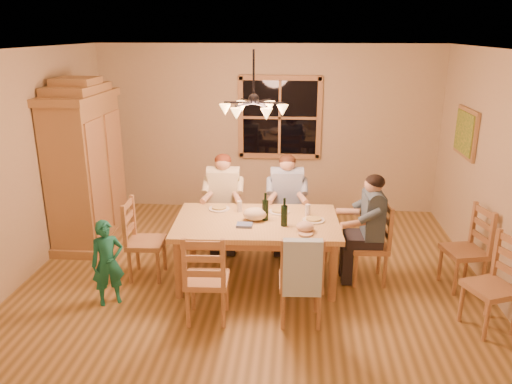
# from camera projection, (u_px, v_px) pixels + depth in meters

# --- Properties ---
(floor) EXTENTS (5.50, 5.50, 0.00)m
(floor) POSITION_uv_depth(u_px,v_px,m) (254.00, 275.00, 6.17)
(floor) COLOR brown
(floor) RESTS_ON ground
(ceiling) EXTENTS (5.50, 5.00, 0.02)m
(ceiling) POSITION_uv_depth(u_px,v_px,m) (254.00, 49.00, 5.34)
(ceiling) COLOR white
(ceiling) RESTS_ON wall_back
(wall_back) EXTENTS (5.50, 0.02, 2.70)m
(wall_back) POSITION_uv_depth(u_px,v_px,m) (267.00, 129.00, 8.12)
(wall_back) COLOR #CEB691
(wall_back) RESTS_ON floor
(wall_left) EXTENTS (0.02, 5.00, 2.70)m
(wall_left) POSITION_uv_depth(u_px,v_px,m) (26.00, 165.00, 5.97)
(wall_left) COLOR #CEB691
(wall_left) RESTS_ON floor
(wall_right) EXTENTS (0.02, 5.00, 2.70)m
(wall_right) POSITION_uv_depth(u_px,v_px,m) (500.00, 176.00, 5.53)
(wall_right) COLOR #CEB691
(wall_right) RESTS_ON floor
(window) EXTENTS (1.30, 0.06, 1.30)m
(window) POSITION_uv_depth(u_px,v_px,m) (280.00, 118.00, 8.01)
(window) COLOR black
(window) RESTS_ON wall_back
(painting) EXTENTS (0.06, 0.78, 0.64)m
(painting) POSITION_uv_depth(u_px,v_px,m) (466.00, 133.00, 6.60)
(painting) COLOR #A77D48
(painting) RESTS_ON wall_right
(chandelier) EXTENTS (0.77, 0.68, 0.71)m
(chandelier) POSITION_uv_depth(u_px,v_px,m) (254.00, 107.00, 5.53)
(chandelier) COLOR black
(chandelier) RESTS_ON ceiling
(armoire) EXTENTS (0.66, 1.40, 2.30)m
(armoire) POSITION_uv_depth(u_px,v_px,m) (86.00, 169.00, 6.92)
(armoire) COLOR #A77D48
(armoire) RESTS_ON floor
(dining_table) EXTENTS (1.98, 1.27, 0.76)m
(dining_table) POSITION_uv_depth(u_px,v_px,m) (257.00, 228.00, 5.90)
(dining_table) COLOR tan
(dining_table) RESTS_ON floor
(chair_far_left) EXTENTS (0.46, 0.44, 0.99)m
(chair_far_left) POSITION_uv_depth(u_px,v_px,m) (224.00, 227.00, 6.89)
(chair_far_left) COLOR #A17147
(chair_far_left) RESTS_ON floor
(chair_far_right) EXTENTS (0.46, 0.44, 0.99)m
(chair_far_right) POSITION_uv_depth(u_px,v_px,m) (286.00, 228.00, 6.86)
(chair_far_right) COLOR #A17147
(chair_far_right) RESTS_ON floor
(chair_near_left) EXTENTS (0.46, 0.44, 0.99)m
(chair_near_left) POSITION_uv_depth(u_px,v_px,m) (207.00, 293.00, 5.17)
(chair_near_left) COLOR #A17147
(chair_near_left) RESTS_ON floor
(chair_near_right) EXTENTS (0.46, 0.44, 0.99)m
(chair_near_right) POSITION_uv_depth(u_px,v_px,m) (300.00, 294.00, 5.14)
(chair_near_right) COLOR #A17147
(chair_near_right) RESTS_ON floor
(chair_end_left) EXTENTS (0.44, 0.46, 0.99)m
(chair_end_left) POSITION_uv_depth(u_px,v_px,m) (147.00, 254.00, 6.06)
(chair_end_left) COLOR #A17147
(chair_end_left) RESTS_ON floor
(chair_end_right) EXTENTS (0.44, 0.46, 0.99)m
(chair_end_right) POSITION_uv_depth(u_px,v_px,m) (368.00, 257.00, 5.97)
(chair_end_right) COLOR #A17147
(chair_end_right) RESTS_ON floor
(adult_woman) EXTENTS (0.41, 0.44, 0.87)m
(adult_woman) POSITION_uv_depth(u_px,v_px,m) (223.00, 190.00, 6.73)
(adult_woman) COLOR beige
(adult_woman) RESTS_ON floor
(adult_plaid_man) EXTENTS (0.41, 0.44, 0.87)m
(adult_plaid_man) POSITION_uv_depth(u_px,v_px,m) (287.00, 190.00, 6.70)
(adult_plaid_man) COLOR #355A92
(adult_plaid_man) RESTS_ON floor
(adult_slate_man) EXTENTS (0.44, 0.41, 0.87)m
(adult_slate_man) POSITION_uv_depth(u_px,v_px,m) (371.00, 215.00, 5.80)
(adult_slate_man) COLOR #3F5465
(adult_slate_man) RESTS_ON floor
(towel) EXTENTS (0.38, 0.12, 0.58)m
(towel) POSITION_uv_depth(u_px,v_px,m) (302.00, 268.00, 4.83)
(towel) COLOR #B7DCF8
(towel) RESTS_ON chair_near_right
(wine_bottle_a) EXTENTS (0.08, 0.08, 0.33)m
(wine_bottle_a) POSITION_uv_depth(u_px,v_px,m) (265.00, 207.00, 5.84)
(wine_bottle_a) COLOR black
(wine_bottle_a) RESTS_ON dining_table
(wine_bottle_b) EXTENTS (0.08, 0.08, 0.33)m
(wine_bottle_b) POSITION_uv_depth(u_px,v_px,m) (284.00, 212.00, 5.66)
(wine_bottle_b) COLOR black
(wine_bottle_b) RESTS_ON dining_table
(plate_woman) EXTENTS (0.26, 0.26, 0.02)m
(plate_woman) POSITION_uv_depth(u_px,v_px,m) (219.00, 209.00, 6.22)
(plate_woman) COLOR white
(plate_woman) RESTS_ON dining_table
(plate_plaid) EXTENTS (0.26, 0.26, 0.02)m
(plate_plaid) POSITION_uv_depth(u_px,v_px,m) (279.00, 212.00, 6.12)
(plate_plaid) COLOR white
(plate_plaid) RESTS_ON dining_table
(plate_slate) EXTENTS (0.26, 0.26, 0.02)m
(plate_slate) POSITION_uv_depth(u_px,v_px,m) (314.00, 220.00, 5.85)
(plate_slate) COLOR white
(plate_slate) RESTS_ON dining_table
(wine_glass_a) EXTENTS (0.06, 0.06, 0.14)m
(wine_glass_a) POSITION_uv_depth(u_px,v_px,m) (240.00, 206.00, 6.13)
(wine_glass_a) COLOR silver
(wine_glass_a) RESTS_ON dining_table
(wine_glass_b) EXTENTS (0.06, 0.06, 0.14)m
(wine_glass_b) POSITION_uv_depth(u_px,v_px,m) (308.00, 210.00, 6.01)
(wine_glass_b) COLOR silver
(wine_glass_b) RESTS_ON dining_table
(cap) EXTENTS (0.20, 0.20, 0.11)m
(cap) POSITION_uv_depth(u_px,v_px,m) (305.00, 227.00, 5.54)
(cap) COLOR tan
(cap) RESTS_ON dining_table
(napkin) EXTENTS (0.19, 0.15, 0.03)m
(napkin) POSITION_uv_depth(u_px,v_px,m) (244.00, 225.00, 5.69)
(napkin) COLOR #54699B
(napkin) RESTS_ON dining_table
(cloth_bundle) EXTENTS (0.28, 0.22, 0.15)m
(cloth_bundle) POSITION_uv_depth(u_px,v_px,m) (255.00, 214.00, 5.86)
(cloth_bundle) COLOR beige
(cloth_bundle) RESTS_ON dining_table
(child) EXTENTS (0.42, 0.38, 0.97)m
(child) POSITION_uv_depth(u_px,v_px,m) (108.00, 263.00, 5.42)
(child) COLOR #1A765F
(child) RESTS_ON floor
(chair_spare_front) EXTENTS (0.56, 0.57, 0.99)m
(chair_spare_front) POSITION_uv_depth(u_px,v_px,m) (489.00, 301.00, 5.00)
(chair_spare_front) COLOR #A17147
(chair_spare_front) RESTS_ON floor
(chair_spare_back) EXTENTS (0.51, 0.52, 0.99)m
(chair_spare_back) POSITION_uv_depth(u_px,v_px,m) (462.00, 263.00, 5.82)
(chair_spare_back) COLOR #A17147
(chair_spare_back) RESTS_ON floor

